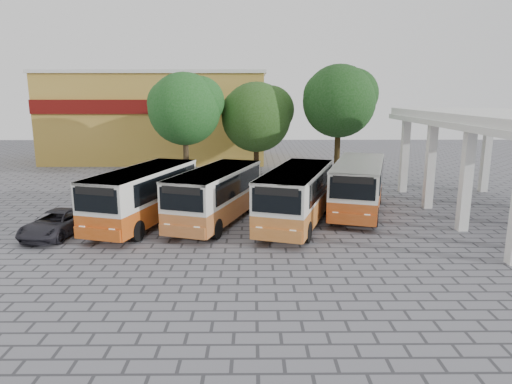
{
  "coord_description": "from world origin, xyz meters",
  "views": [
    {
      "loc": [
        -1.99,
        -18.71,
        6.3
      ],
      "look_at": [
        -1.82,
        3.5,
        1.5
      ],
      "focal_mm": 32.0,
      "sensor_mm": 36.0,
      "label": 1
    }
  ],
  "objects_px": {
    "bus_far_left": "(143,193)",
    "bus_far_right": "(358,183)",
    "bus_centre_left": "(216,193)",
    "bus_centre_right": "(297,193)",
    "parked_car": "(56,223)"
  },
  "relations": [
    {
      "from": "bus_centre_right",
      "to": "parked_car",
      "type": "xyz_separation_m",
      "value": [
        -11.01,
        -1.5,
        -1.03
      ]
    },
    {
      "from": "bus_far_right",
      "to": "bus_centre_right",
      "type": "bearing_deg",
      "value": -128.63
    },
    {
      "from": "bus_far_left",
      "to": "bus_far_right",
      "type": "distance_m",
      "value": 11.18
    },
    {
      "from": "bus_far_left",
      "to": "bus_centre_left",
      "type": "distance_m",
      "value": 3.52
    },
    {
      "from": "bus_centre_right",
      "to": "bus_far_right",
      "type": "xyz_separation_m",
      "value": [
        3.54,
        2.41,
        0.01
      ]
    },
    {
      "from": "bus_far_left",
      "to": "bus_far_right",
      "type": "height_order",
      "value": "bus_far_right"
    },
    {
      "from": "bus_far_left",
      "to": "bus_far_right",
      "type": "bearing_deg",
      "value": 27.88
    },
    {
      "from": "bus_far_left",
      "to": "bus_centre_right",
      "type": "height_order",
      "value": "bus_centre_right"
    },
    {
      "from": "bus_centre_right",
      "to": "bus_far_right",
      "type": "bearing_deg",
      "value": 52.14
    },
    {
      "from": "bus_centre_right",
      "to": "bus_far_right",
      "type": "distance_m",
      "value": 4.28
    },
    {
      "from": "bus_centre_right",
      "to": "bus_far_right",
      "type": "height_order",
      "value": "bus_far_right"
    },
    {
      "from": "bus_centre_right",
      "to": "bus_far_left",
      "type": "bearing_deg",
      "value": -163.9
    },
    {
      "from": "bus_far_right",
      "to": "parked_car",
      "type": "xyz_separation_m",
      "value": [
        -14.55,
        -3.91,
        -1.05
      ]
    },
    {
      "from": "bus_far_left",
      "to": "parked_car",
      "type": "distance_m",
      "value": 4.11
    },
    {
      "from": "parked_car",
      "to": "bus_far_left",
      "type": "bearing_deg",
      "value": 34.62
    }
  ]
}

